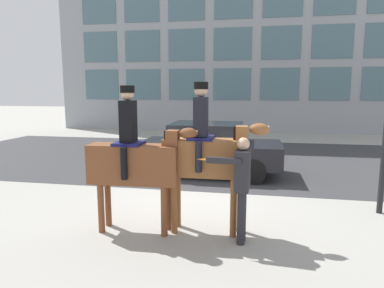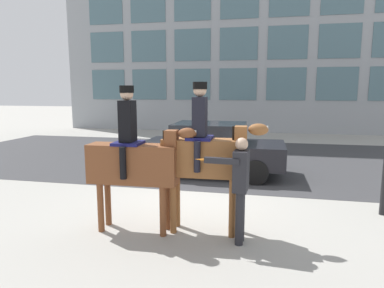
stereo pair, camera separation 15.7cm
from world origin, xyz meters
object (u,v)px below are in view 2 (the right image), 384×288
pedestrian_bystander (240,182)px  mounted_horse_lead (135,160)px  street_car_near_lane (212,148)px  mounted_horse_companion (206,155)px

pedestrian_bystander → mounted_horse_lead: bearing=-0.4°
pedestrian_bystander → street_car_near_lane: size_ratio=0.43×
mounted_horse_lead → street_car_near_lane: size_ratio=0.62×
mounted_horse_companion → mounted_horse_lead: bearing=-172.3°
mounted_horse_companion → street_car_near_lane: size_ratio=0.64×
mounted_horse_companion → street_car_near_lane: mounted_horse_companion is taller
mounted_horse_lead → mounted_horse_companion: bearing=7.6°
mounted_horse_lead → pedestrian_bystander: size_ratio=1.47×
pedestrian_bystander → street_car_near_lane: bearing=-72.0°
pedestrian_bystander → mounted_horse_companion: bearing=-24.9°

